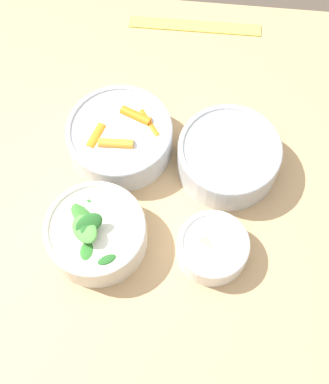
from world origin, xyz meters
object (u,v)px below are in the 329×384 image
(bowl_greens, at_px, (96,233))
(bowl_cookies, at_px, (212,247))
(bowl_carrots, at_px, (121,137))
(bowl_beans_hotdog, at_px, (228,158))
(ruler, at_px, (195,26))

(bowl_greens, height_order, bowl_cookies, bowl_greens)
(bowl_carrots, relative_size, bowl_beans_hotdog, 1.05)
(bowl_greens, bearing_deg, bowl_beans_hotdog, 38.42)
(bowl_carrots, distance_m, bowl_beans_hotdog, 0.19)
(ruler, bearing_deg, bowl_beans_hotdog, -75.52)
(bowl_cookies, height_order, ruler, bowl_cookies)
(bowl_greens, relative_size, bowl_beans_hotdog, 0.92)
(bowl_beans_hotdog, height_order, ruler, bowl_beans_hotdog)
(bowl_carrots, xyz_separation_m, bowl_beans_hotdog, (0.19, -0.02, -0.00))
(bowl_carrots, distance_m, bowl_greens, 0.18)
(bowl_carrots, bearing_deg, bowl_greens, -94.38)
(bowl_cookies, bearing_deg, bowl_greens, 179.53)
(bowl_beans_hotdog, relative_size, ruler, 0.66)
(bowl_greens, height_order, bowl_beans_hotdog, bowl_greens)
(bowl_carrots, height_order, bowl_beans_hotdog, same)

